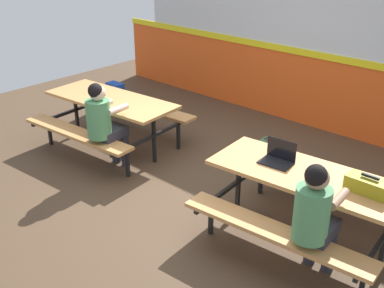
# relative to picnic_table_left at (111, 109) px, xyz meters

# --- Properties ---
(ground_plane) EXTENTS (10.00, 10.00, 0.02)m
(ground_plane) POSITION_rel_picnic_table_left_xyz_m (1.56, -0.12, -0.59)
(ground_plane) COLOR #4C3826
(accent_backdrop) EXTENTS (8.00, 0.14, 2.60)m
(accent_backdrop) POSITION_rel_picnic_table_left_xyz_m (1.56, 2.64, 0.67)
(accent_backdrop) COLOR #E55119
(accent_backdrop) RESTS_ON ground
(picnic_table_left) EXTENTS (1.98, 1.69, 0.74)m
(picnic_table_left) POSITION_rel_picnic_table_left_xyz_m (0.00, 0.00, 0.00)
(picnic_table_left) COLOR tan
(picnic_table_left) RESTS_ON ground
(picnic_table_right) EXTENTS (1.98, 1.69, 0.74)m
(picnic_table_right) POSITION_rel_picnic_table_left_xyz_m (3.12, -0.09, 0.00)
(picnic_table_right) COLOR tan
(picnic_table_right) RESTS_ON ground
(student_nearer) EXTENTS (0.38, 0.53, 1.21)m
(student_nearer) POSITION_rel_picnic_table_left_xyz_m (0.51, -0.52, 0.13)
(student_nearer) COLOR #2D2D38
(student_nearer) RESTS_ON ground
(student_further) EXTENTS (0.38, 0.53, 1.21)m
(student_further) POSITION_rel_picnic_table_left_xyz_m (3.48, -0.62, 0.13)
(student_further) COLOR #2D2D38
(student_further) RESTS_ON ground
(laptop_dark) EXTENTS (0.34, 0.25, 0.22)m
(laptop_dark) POSITION_rel_picnic_table_left_xyz_m (2.76, -0.09, 0.21)
(laptop_dark) COLOR black
(laptop_dark) RESTS_ON picnic_table_right
(toolbox_grey) EXTENTS (0.40, 0.18, 0.18)m
(toolbox_grey) POSITION_rel_picnic_table_left_xyz_m (3.68, -0.05, 0.24)
(toolbox_grey) COLOR olive
(toolbox_grey) RESTS_ON picnic_table_right
(backpack_dark) EXTENTS (0.30, 0.22, 0.44)m
(backpack_dark) POSITION_rel_picnic_table_left_xyz_m (-1.24, 1.06, -0.36)
(backpack_dark) COLOR #1E47B2
(backpack_dark) RESTS_ON ground
(tote_bag_bright) EXTENTS (0.34, 0.21, 0.43)m
(tote_bag_bright) POSITION_rel_picnic_table_left_xyz_m (2.03, 0.92, -0.38)
(tote_bag_bright) COLOR #3F724C
(tote_bag_bright) RESTS_ON ground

